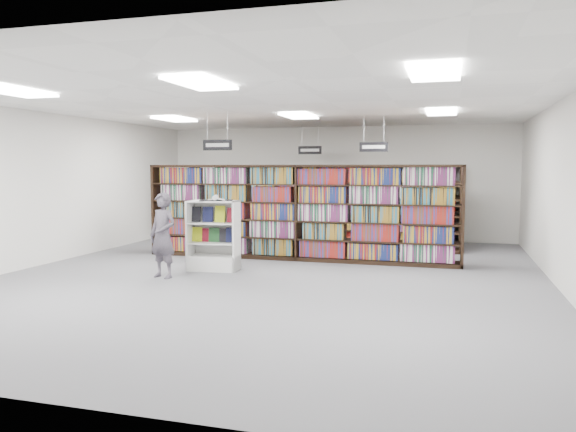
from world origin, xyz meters
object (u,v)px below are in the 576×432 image
(bookshelf_row_near, at_px, (299,212))
(open_book, at_px, (216,199))
(endcap_display, at_px, (214,246))
(shopper, at_px, (163,235))

(bookshelf_row_near, height_order, open_book, bookshelf_row_near)
(endcap_display, relative_size, shopper, 0.88)
(endcap_display, xyz_separation_m, open_book, (0.08, -0.05, 0.95))
(open_book, distance_m, shopper, 1.31)
(endcap_display, bearing_deg, open_book, -40.57)
(endcap_display, distance_m, open_book, 0.96)
(endcap_display, height_order, shopper, shopper)
(bookshelf_row_near, xyz_separation_m, shopper, (-1.88, -2.70, -0.26))
(bookshelf_row_near, bearing_deg, shopper, -124.83)
(open_book, bearing_deg, endcap_display, 126.28)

